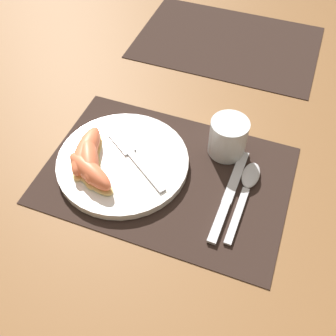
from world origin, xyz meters
name	(u,v)px	position (x,y,z in m)	size (l,w,h in m)	color
ground_plane	(166,175)	(0.00, 0.00, 0.00)	(3.00, 3.00, 0.00)	brown
placemat	(166,174)	(0.00, 0.00, 0.00)	(0.48, 0.32, 0.00)	black
placemat_far	(227,42)	(-0.01, 0.48, 0.00)	(0.48, 0.32, 0.00)	black
plate	(123,162)	(-0.09, -0.01, 0.01)	(0.26, 0.26, 0.02)	white
juice_glass	(228,139)	(0.09, 0.10, 0.04)	(0.08, 0.08, 0.08)	silver
knife	(228,196)	(0.13, -0.01, 0.01)	(0.02, 0.22, 0.01)	#BCBCC1
spoon	(247,185)	(0.16, 0.03, 0.01)	(0.04, 0.19, 0.01)	#BCBCC1
fork	(133,155)	(-0.07, 0.01, 0.02)	(0.16, 0.12, 0.00)	#BCBCC1
citrus_wedge_0	(87,152)	(-0.16, -0.03, 0.04)	(0.06, 0.14, 0.04)	#F4DB84
citrus_wedge_1	(89,160)	(-0.14, -0.04, 0.04)	(0.10, 0.13, 0.04)	#F4DB84
citrus_wedge_2	(90,172)	(-0.13, -0.07, 0.04)	(0.13, 0.09, 0.04)	#F4DB84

